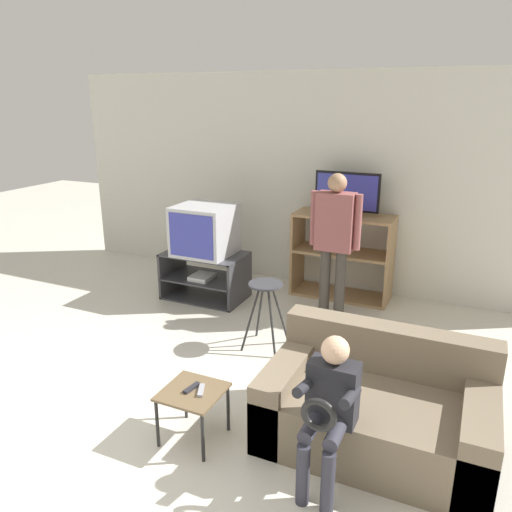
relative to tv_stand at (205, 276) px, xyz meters
The scene contains 13 objects.
ground_plane 3.17m from the tv_stand, 75.12° to the right, with size 18.00×18.00×0.00m, color beige.
wall_back 1.66m from the tv_stand, 51.62° to the left, with size 6.40×0.06×2.60m.
tv_stand is the anchor object (origin of this frame).
television_main 0.57m from the tv_stand, 30.47° to the left, with size 0.63×0.63×0.57m.
media_shelf 1.64m from the tv_stand, 26.40° to the left, with size 1.15×0.47×1.00m.
television_flat 1.90m from the tv_stand, 26.92° to the left, with size 0.75×0.20×0.49m.
folding_stool 1.44m from the tv_stand, 36.17° to the right, with size 0.37×0.36×0.66m.
snack_table 2.60m from the tv_stand, 61.72° to the right, with size 0.40×0.40×0.38m.
remote_control_black 2.58m from the tv_stand, 61.84° to the right, with size 0.04×0.14×0.02m, color #232328.
remote_control_white 2.62m from the tv_stand, 60.41° to the right, with size 0.04×0.14×0.02m, color gray.
couch 2.99m from the tv_stand, 36.90° to the right, with size 1.50×0.90×0.75m.
person_standing_adult 1.69m from the tv_stand, ahead, with size 0.53×0.20×1.58m.
person_seated_child 3.20m from the tv_stand, 46.44° to the right, with size 0.33×0.43×0.97m.
Camera 1 is at (2.05, -1.75, 2.30)m, focal length 35.00 mm.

